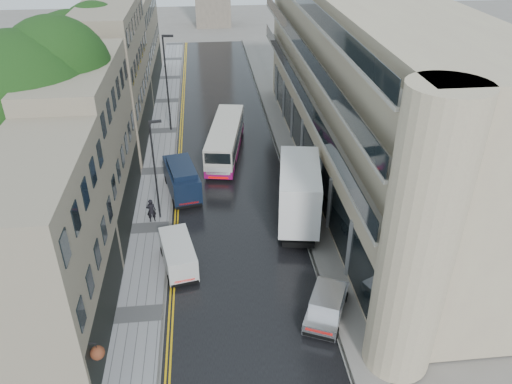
{
  "coord_description": "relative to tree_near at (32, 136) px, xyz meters",
  "views": [
    {
      "loc": [
        -1.62,
        -9.69,
        19.82
      ],
      "look_at": [
        1.32,
        18.0,
        3.23
      ],
      "focal_mm": 35.0,
      "sensor_mm": 36.0,
      "label": 1
    }
  ],
  "objects": [
    {
      "name": "cream_bus",
      "position": [
        10.89,
        7.6,
        -5.55
      ],
      "size": [
        3.99,
        10.34,
        2.75
      ],
      "primitive_type": null,
      "rotation": [
        0.0,
        0.0,
        -0.17
      ],
      "color": "beige",
      "rests_on": "road"
    },
    {
      "name": "lamp_post_near",
      "position": [
        7.22,
        0.45,
        -3.17
      ],
      "size": [
        0.84,
        0.32,
        7.3
      ],
      "primitive_type": null,
      "rotation": [
        0.0,
        0.0,
        0.17
      ],
      "color": "black",
      "rests_on": "left_sidewalk"
    },
    {
      "name": "white_lorry",
      "position": [
        15.41,
        -2.41,
        -4.64
      ],
      "size": [
        4.01,
        9.02,
        4.57
      ],
      "primitive_type": null,
      "rotation": [
        0.0,
        0.0,
        -0.16
      ],
      "color": "white",
      "rests_on": "road"
    },
    {
      "name": "pedestrian",
      "position": [
        6.71,
        -0.02,
        -5.94
      ],
      "size": [
        0.69,
        0.49,
        1.76
      ],
      "primitive_type": "imported",
      "rotation": [
        0.0,
        0.0,
        3.26
      ],
      "color": "black",
      "rests_on": "left_sidewalk"
    },
    {
      "name": "old_shop_row",
      "position": [
        3.05,
        10.0,
        -0.95
      ],
      "size": [
        4.5,
        56.0,
        12.0
      ],
      "primitive_type": null,
      "color": "gray",
      "rests_on": "ground"
    },
    {
      "name": "navy_van",
      "position": [
        8.2,
        1.9,
        -5.62
      ],
      "size": [
        3.05,
        5.43,
        2.61
      ],
      "primitive_type": null,
      "rotation": [
        0.0,
        0.0,
        0.21
      ],
      "color": "black",
      "rests_on": "road"
    },
    {
      "name": "right_sidewalk",
      "position": [
        17.9,
        7.5,
        -6.89
      ],
      "size": [
        1.8,
        85.0,
        0.12
      ],
      "primitive_type": "cube",
      "color": "slate",
      "rests_on": "ground"
    },
    {
      "name": "road",
      "position": [
        12.5,
        7.5,
        -6.94
      ],
      "size": [
        9.0,
        85.0,
        0.02
      ],
      "primitive_type": "cube",
      "color": "black",
      "rests_on": "ground"
    },
    {
      "name": "tree_far",
      "position": [
        0.3,
        13.0,
        -0.72
      ],
      "size": [
        9.24,
        9.24,
        12.46
      ],
      "primitive_type": null,
      "color": "black",
      "rests_on": "ground"
    },
    {
      "name": "lamp_post_far",
      "position": [
        7.37,
        16.01,
        -2.31
      ],
      "size": [
        1.03,
        0.32,
        9.04
      ],
      "primitive_type": null,
      "rotation": [
        0.0,
        0.0,
        -0.09
      ],
      "color": "black",
      "rests_on": "left_sidewalk"
    },
    {
      "name": "tree_near",
      "position": [
        0.0,
        0.0,
        0.0
      ],
      "size": [
        10.56,
        10.56,
        13.89
      ],
      "primitive_type": null,
      "color": "black",
      "rests_on": "ground"
    },
    {
      "name": "modern_block",
      "position": [
        22.8,
        6.0,
        0.05
      ],
      "size": [
        8.0,
        40.0,
        14.0
      ],
      "primitive_type": null,
      "color": "#BBAD8B",
      "rests_on": "ground"
    },
    {
      "name": "silver_hatchback",
      "position": [
        15.48,
        -11.11,
        -6.17
      ],
      "size": [
        3.27,
        4.41,
        1.52
      ],
      "primitive_type": null,
      "rotation": [
        0.0,
        0.0,
        -0.42
      ],
      "color": "silver",
      "rests_on": "road"
    },
    {
      "name": "left_sidewalk",
      "position": [
        6.65,
        7.5,
        -6.89
      ],
      "size": [
        2.7,
        85.0,
        0.12
      ],
      "primitive_type": "cube",
      "color": "gray",
      "rests_on": "ground"
    },
    {
      "name": "white_van",
      "position": [
        8.2,
        -6.67,
        -6.01
      ],
      "size": [
        2.5,
        4.31,
        1.83
      ],
      "primitive_type": null,
      "rotation": [
        0.0,
        0.0,
        0.2
      ],
      "color": "silver",
      "rests_on": "road"
    }
  ]
}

